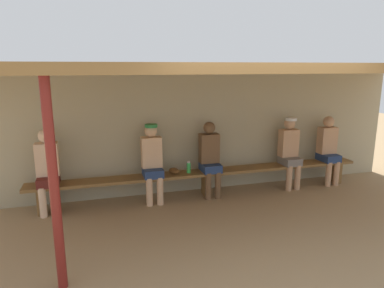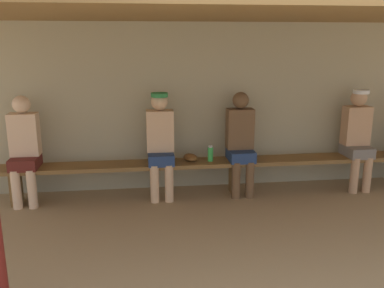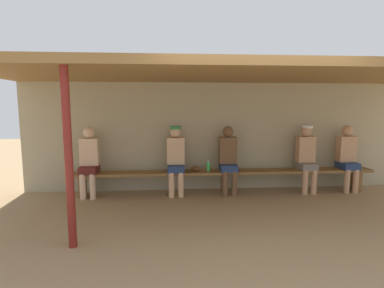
% 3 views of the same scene
% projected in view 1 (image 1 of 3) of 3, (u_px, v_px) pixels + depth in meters
% --- Properties ---
extents(ground_plane, '(24.00, 24.00, 0.00)m').
position_uv_depth(ground_plane, '(241.00, 235.00, 4.78)').
color(ground_plane, '#9E7F59').
extents(back_wall, '(8.00, 0.20, 2.20)m').
position_uv_depth(back_wall, '(199.00, 131.00, 6.41)').
color(back_wall, tan).
rests_on(back_wall, ground).
extents(dugout_roof, '(8.00, 2.80, 0.12)m').
position_uv_depth(dugout_roof, '(226.00, 68.00, 4.93)').
color(dugout_roof, olive).
rests_on(dugout_roof, back_wall).
extents(support_post, '(0.10, 0.10, 2.20)m').
position_uv_depth(support_post, '(54.00, 188.00, 3.40)').
color(support_post, maroon).
rests_on(support_post, ground).
extents(bench, '(6.00, 0.36, 0.46)m').
position_uv_depth(bench, '(206.00, 175.00, 6.14)').
color(bench, brown).
rests_on(bench, ground).
extents(player_in_white, '(0.34, 0.42, 1.34)m').
position_uv_depth(player_in_white, '(328.00, 147.00, 6.75)').
color(player_in_white, navy).
rests_on(player_in_white, ground).
extents(player_rightmost, '(0.34, 0.42, 1.34)m').
position_uv_depth(player_rightmost, '(152.00, 159.00, 5.81)').
color(player_rightmost, navy).
rests_on(player_rightmost, ground).
extents(player_leftmost, '(0.34, 0.42, 1.34)m').
position_uv_depth(player_leftmost, '(290.00, 149.00, 6.52)').
color(player_leftmost, slate).
rests_on(player_leftmost, ground).
extents(player_in_blue, '(0.34, 0.42, 1.34)m').
position_uv_depth(player_in_blue, '(210.00, 156.00, 6.09)').
color(player_in_blue, navy).
rests_on(player_in_blue, ground).
extents(player_near_post, '(0.34, 0.42, 1.34)m').
position_uv_depth(player_near_post, '(48.00, 168.00, 5.37)').
color(player_near_post, '#591E19').
rests_on(player_near_post, ground).
extents(water_bottle_clear, '(0.07, 0.07, 0.21)m').
position_uv_depth(water_bottle_clear, '(189.00, 167.00, 6.01)').
color(water_bottle_clear, green).
rests_on(water_bottle_clear, bench).
extents(baseball_glove_dark_brown, '(0.22, 0.27, 0.09)m').
position_uv_depth(baseball_glove_dark_brown, '(174.00, 171.00, 5.99)').
color(baseball_glove_dark_brown, brown).
rests_on(baseball_glove_dark_brown, bench).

